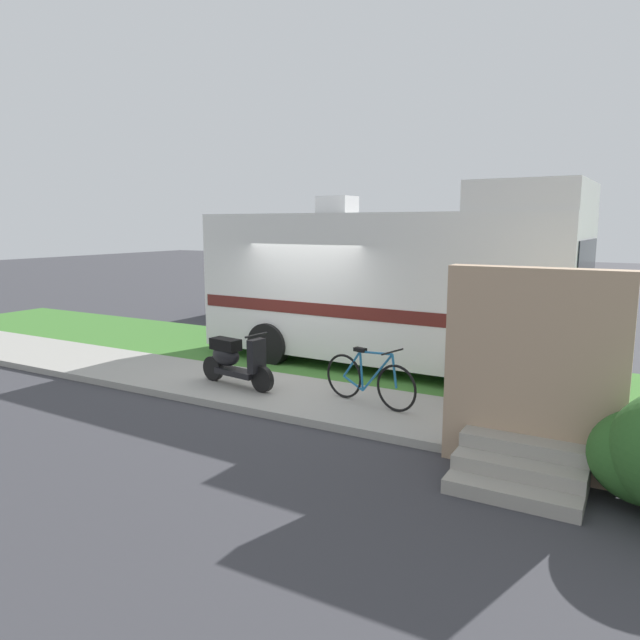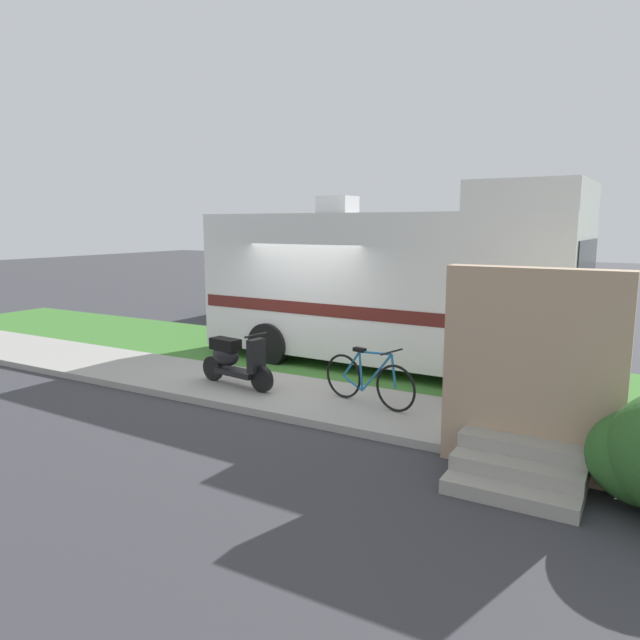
# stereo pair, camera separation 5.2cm
# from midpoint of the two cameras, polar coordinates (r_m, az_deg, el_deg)

# --- Properties ---
(ground_plane) EXTENTS (80.00, 80.00, 0.00)m
(ground_plane) POSITION_cam_midpoint_polar(r_m,az_deg,el_deg) (11.09, -2.90, -5.65)
(ground_plane) COLOR #38383D
(sidewalk) EXTENTS (24.00, 2.00, 0.12)m
(sidewalk) POSITION_cam_midpoint_polar(r_m,az_deg,el_deg) (10.12, -6.57, -6.83)
(sidewalk) COLOR #9E9B93
(sidewalk) RESTS_ON ground
(grass_strip) EXTENTS (24.00, 3.40, 0.08)m
(grass_strip) POSITION_cam_midpoint_polar(r_m,az_deg,el_deg) (12.33, 0.84, -3.90)
(grass_strip) COLOR #3D752D
(grass_strip) RESTS_ON ground
(motorhome_rv) EXTENTS (7.43, 2.82, 3.58)m
(motorhome_rv) POSITION_cam_midpoint_polar(r_m,az_deg,el_deg) (11.62, 6.72, 3.55)
(motorhome_rv) COLOR silver
(motorhome_rv) RESTS_ON ground
(scooter) EXTENTS (1.64, 0.55, 0.97)m
(scooter) POSITION_cam_midpoint_polar(r_m,az_deg,el_deg) (10.11, -8.60, -3.87)
(scooter) COLOR black
(scooter) RESTS_ON ground
(bicycle) EXTENTS (1.70, 0.58, 0.91)m
(bicycle) POSITION_cam_midpoint_polar(r_m,az_deg,el_deg) (9.00, 4.68, -5.85)
(bicycle) COLOR black
(bicycle) RESTS_ON ground
(pickup_truck_near) EXTENTS (5.57, 2.21, 1.79)m
(pickup_truck_near) POSITION_cam_midpoint_polar(r_m,az_deg,el_deg) (17.16, -0.34, 2.98)
(pickup_truck_near) COLOR #1E478C
(pickup_truck_near) RESTS_ON ground
(porch_steps) EXTENTS (2.00, 1.26, 2.40)m
(porch_steps) POSITION_cam_midpoint_polar(r_m,az_deg,el_deg) (7.09, 19.75, -6.82)
(porch_steps) COLOR #9E998E
(porch_steps) RESTS_ON ground
(bottle_green) EXTENTS (0.06, 0.06, 0.26)m
(bottle_green) POSITION_cam_midpoint_polar(r_m,az_deg,el_deg) (8.60, 15.50, -8.91)
(bottle_green) COLOR navy
(bottle_green) RESTS_ON ground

